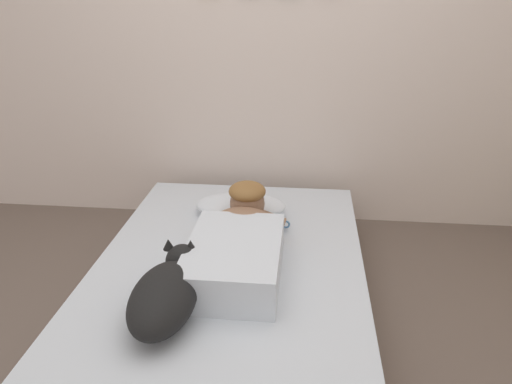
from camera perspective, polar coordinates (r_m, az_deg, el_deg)
The scene contains 8 objects.
ground_plane at distance 2.35m, azimuth -1.76°, elevation -18.05°, with size 13.41×13.41×0.00m, color #66564C.
back_wall at distance 3.29m, azimuth 1.59°, elevation 17.84°, with size 4.71×0.12×2.50m.
bed at distance 2.52m, azimuth -3.04°, elevation -10.86°, with size 1.34×2.05×0.28m.
pillow at distance 2.91m, azimuth -1.76°, elevation -1.59°, with size 0.52×0.32×0.11m, color silver.
person_lying at distance 2.41m, azimuth -2.02°, elevation -5.74°, with size 0.43×0.92×0.27m.
dog at distance 2.08m, azimuth -10.21°, elevation -11.30°, with size 0.26×0.57×0.21m.
coffee_cup at distance 2.74m, azimuth 2.28°, elevation -3.67°, with size 0.12×0.09×0.07m.
cell_phone at distance 2.41m, azimuth -9.56°, elevation -8.93°, with size 0.07×0.14×0.01m, color black.
Camera 1 is at (0.25, -1.76, 1.54)m, focal length 35.05 mm.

